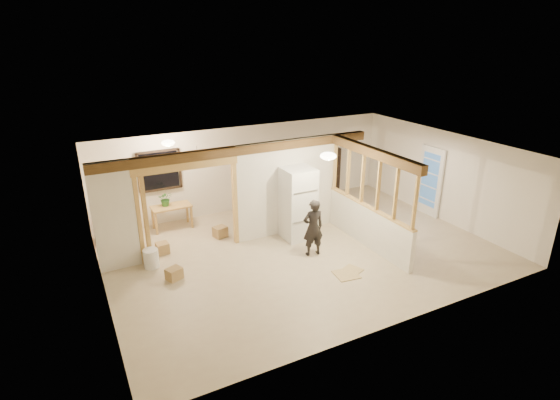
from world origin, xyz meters
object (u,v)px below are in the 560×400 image
woman (313,228)px  shop_vac (105,231)px  bookshelf (328,172)px  work_table (172,217)px  refrigerator (298,203)px

woman → shop_vac: (-4.33, 2.99, -0.40)m
woman → bookshelf: size_ratio=0.91×
work_table → bookshelf: bearing=1.9°
refrigerator → bookshelf: size_ratio=1.20×
refrigerator → woman: refrigerator is taller
shop_vac → bookshelf: bookshelf is taller
refrigerator → bookshelf: 3.32m
refrigerator → woman: size_ratio=1.33×
work_table → bookshelf: (5.15, 0.27, 0.45)m
work_table → shop_vac: bearing=180.0°
bookshelf → work_table: bearing=-177.0°
woman → shop_vac: woman is taller
refrigerator → woman: 1.05m
work_table → shop_vac: work_table is taller
bookshelf → woman: bearing=-127.8°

